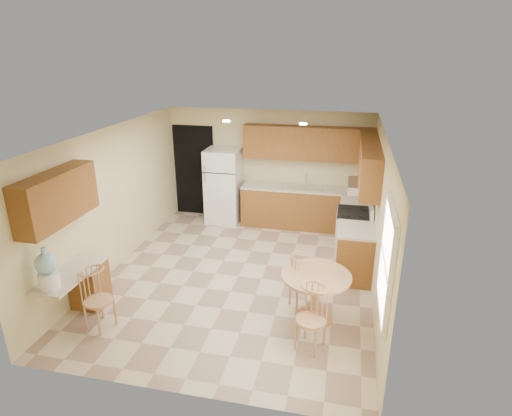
% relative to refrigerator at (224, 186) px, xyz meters
% --- Properties ---
extents(floor, '(5.50, 5.50, 0.00)m').
position_rel_refrigerator_xyz_m(floor, '(0.95, -2.40, -0.83)').
color(floor, '#C5B08F').
rests_on(floor, ground).
extents(ceiling, '(4.50, 5.50, 0.02)m').
position_rel_refrigerator_xyz_m(ceiling, '(0.95, -2.40, 1.67)').
color(ceiling, white).
rests_on(ceiling, wall_back).
extents(wall_back, '(4.50, 0.02, 2.50)m').
position_rel_refrigerator_xyz_m(wall_back, '(0.95, 0.35, 0.42)').
color(wall_back, beige).
rests_on(wall_back, floor).
extents(wall_front, '(4.50, 0.02, 2.50)m').
position_rel_refrigerator_xyz_m(wall_front, '(0.95, -5.15, 0.42)').
color(wall_front, beige).
rests_on(wall_front, floor).
extents(wall_left, '(0.02, 5.50, 2.50)m').
position_rel_refrigerator_xyz_m(wall_left, '(-1.30, -2.40, 0.42)').
color(wall_left, beige).
rests_on(wall_left, floor).
extents(wall_right, '(0.02, 5.50, 2.50)m').
position_rel_refrigerator_xyz_m(wall_right, '(3.20, -2.40, 0.42)').
color(wall_right, beige).
rests_on(wall_right, floor).
extents(doorway, '(0.90, 0.02, 2.10)m').
position_rel_refrigerator_xyz_m(doorway, '(-0.80, 0.34, 0.22)').
color(doorway, black).
rests_on(doorway, floor).
extents(base_cab_back, '(2.75, 0.60, 0.87)m').
position_rel_refrigerator_xyz_m(base_cab_back, '(1.83, 0.05, -0.40)').
color(base_cab_back, brown).
rests_on(base_cab_back, floor).
extents(counter_back, '(2.75, 0.63, 0.04)m').
position_rel_refrigerator_xyz_m(counter_back, '(1.83, 0.05, 0.06)').
color(counter_back, beige).
rests_on(counter_back, base_cab_back).
extents(base_cab_right_a, '(0.60, 0.59, 0.87)m').
position_rel_refrigerator_xyz_m(base_cab_right_a, '(2.90, -0.54, -0.40)').
color(base_cab_right_a, brown).
rests_on(base_cab_right_a, floor).
extents(counter_right_a, '(0.63, 0.59, 0.04)m').
position_rel_refrigerator_xyz_m(counter_right_a, '(2.90, -0.54, 0.06)').
color(counter_right_a, beige).
rests_on(counter_right_a, base_cab_right_a).
extents(base_cab_right_b, '(0.60, 0.80, 0.87)m').
position_rel_refrigerator_xyz_m(base_cab_right_b, '(2.90, -2.00, -0.40)').
color(base_cab_right_b, brown).
rests_on(base_cab_right_b, floor).
extents(counter_right_b, '(0.63, 0.80, 0.04)m').
position_rel_refrigerator_xyz_m(counter_right_b, '(2.90, -2.00, 0.06)').
color(counter_right_b, beige).
rests_on(counter_right_b, base_cab_right_b).
extents(upper_cab_back, '(2.75, 0.33, 0.70)m').
position_rel_refrigerator_xyz_m(upper_cab_back, '(1.83, 0.19, 1.02)').
color(upper_cab_back, brown).
rests_on(upper_cab_back, wall_back).
extents(upper_cab_right, '(0.33, 2.42, 0.70)m').
position_rel_refrigerator_xyz_m(upper_cab_right, '(3.04, -1.19, 1.02)').
color(upper_cab_right, brown).
rests_on(upper_cab_right, wall_right).
extents(upper_cab_left, '(0.33, 1.40, 0.70)m').
position_rel_refrigerator_xyz_m(upper_cab_left, '(-1.13, -4.00, 1.02)').
color(upper_cab_left, brown).
rests_on(upper_cab_left, wall_left).
extents(sink, '(0.78, 0.44, 0.01)m').
position_rel_refrigerator_xyz_m(sink, '(1.80, 0.05, 0.08)').
color(sink, silver).
rests_on(sink, counter_back).
extents(range_hood, '(0.50, 0.76, 0.14)m').
position_rel_refrigerator_xyz_m(range_hood, '(2.95, -1.22, 0.59)').
color(range_hood, silver).
rests_on(range_hood, upper_cab_right).
extents(desk_pedestal, '(0.48, 0.42, 0.72)m').
position_rel_refrigerator_xyz_m(desk_pedestal, '(-1.05, -3.72, -0.47)').
color(desk_pedestal, brown).
rests_on(desk_pedestal, floor).
extents(desk_top, '(0.50, 1.20, 0.04)m').
position_rel_refrigerator_xyz_m(desk_top, '(-1.05, -4.10, -0.08)').
color(desk_top, beige).
rests_on(desk_top, desk_pedestal).
extents(window, '(0.06, 1.12, 1.30)m').
position_rel_refrigerator_xyz_m(window, '(3.18, -4.25, 0.67)').
color(window, white).
rests_on(window, wall_right).
extents(can_light_a, '(0.14, 0.14, 0.02)m').
position_rel_refrigerator_xyz_m(can_light_a, '(0.45, -1.20, 1.65)').
color(can_light_a, white).
rests_on(can_light_a, ceiling).
extents(can_light_b, '(0.14, 0.14, 0.02)m').
position_rel_refrigerator_xyz_m(can_light_b, '(1.85, -1.20, 1.65)').
color(can_light_b, white).
rests_on(can_light_b, ceiling).
extents(refrigerator, '(0.74, 0.72, 1.67)m').
position_rel_refrigerator_xyz_m(refrigerator, '(0.00, 0.00, 0.00)').
color(refrigerator, white).
rests_on(refrigerator, floor).
extents(stove, '(0.65, 0.76, 1.09)m').
position_rel_refrigerator_xyz_m(stove, '(2.88, -1.22, -0.37)').
color(stove, white).
rests_on(stove, floor).
extents(dining_table, '(1.00, 1.00, 0.74)m').
position_rel_refrigerator_xyz_m(dining_table, '(2.35, -3.37, -0.35)').
color(dining_table, tan).
rests_on(dining_table, floor).
extents(chair_table_a, '(0.39, 0.49, 0.88)m').
position_rel_refrigerator_xyz_m(chair_table_a, '(2.13, -3.20, -0.30)').
color(chair_table_a, tan).
rests_on(chair_table_a, floor).
extents(chair_table_b, '(0.40, 0.44, 0.90)m').
position_rel_refrigerator_xyz_m(chair_table_b, '(2.35, -4.10, -0.29)').
color(chair_table_b, tan).
rests_on(chair_table_b, floor).
extents(chair_desk, '(0.40, 0.51, 0.89)m').
position_rel_refrigerator_xyz_m(chair_desk, '(-0.60, -4.28, -0.29)').
color(chair_desk, tan).
rests_on(chair_desk, floor).
extents(water_crock, '(0.28, 0.28, 0.59)m').
position_rel_refrigerator_xyz_m(water_crock, '(-1.05, -4.52, 0.20)').
color(water_crock, white).
rests_on(water_crock, desk_top).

